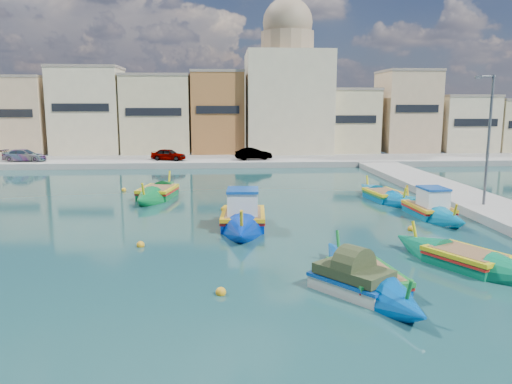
# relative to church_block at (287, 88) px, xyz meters

# --- Properties ---
(ground) EXTENTS (160.00, 160.00, 0.00)m
(ground) POSITION_rel_church_block_xyz_m (-10.00, -40.00, -8.41)
(ground) COLOR #143A3C
(ground) RESTS_ON ground
(north_quay) EXTENTS (80.00, 8.00, 0.60)m
(north_quay) POSITION_rel_church_block_xyz_m (-10.00, -8.00, -8.11)
(north_quay) COLOR gray
(north_quay) RESTS_ON ground
(north_townhouses) EXTENTS (83.20, 7.87, 10.19)m
(north_townhouses) POSITION_rel_church_block_xyz_m (-3.32, -0.64, -3.41)
(north_townhouses) COLOR #C9BA8B
(north_townhouses) RESTS_ON ground
(church_block) EXTENTS (10.00, 10.00, 19.10)m
(church_block) POSITION_rel_church_block_xyz_m (0.00, 0.00, 0.00)
(church_block) COLOR beige
(church_block) RESTS_ON ground
(quay_street_lamp) EXTENTS (1.18, 0.16, 8.00)m
(quay_street_lamp) POSITION_rel_church_block_xyz_m (7.44, -34.00, -4.07)
(quay_street_lamp) COLOR #595B60
(quay_street_lamp) RESTS_ON ground
(parked_cars) EXTENTS (27.77, 2.51, 1.25)m
(parked_cars) POSITION_rel_church_block_xyz_m (-17.33, -9.50, -7.19)
(parked_cars) COLOR #4C1919
(parked_cars) RESTS_ON north_quay
(luzzu_turquoise_cabin) EXTENTS (2.24, 8.41, 2.68)m
(luzzu_turquoise_cabin) POSITION_rel_church_block_xyz_m (3.93, -34.60, -8.09)
(luzzu_turquoise_cabin) COLOR #006B97
(luzzu_turquoise_cabin) RESTS_ON ground
(luzzu_blue_cabin) EXTENTS (2.72, 9.03, 3.15)m
(luzzu_blue_cabin) POSITION_rel_church_block_xyz_m (-6.83, -36.43, -8.02)
(luzzu_blue_cabin) COLOR #00289D
(luzzu_blue_cabin) RESTS_ON ground
(luzzu_cyan_mid) EXTENTS (2.89, 7.83, 2.26)m
(luzzu_cyan_mid) POSITION_rel_church_block_xyz_m (2.92, -29.65, -8.17)
(luzzu_cyan_mid) COLOR #0067A5
(luzzu_cyan_mid) RESTS_ON ground
(luzzu_green) EXTENTS (3.49, 8.36, 2.56)m
(luzzu_green) POSITION_rel_church_block_xyz_m (-12.39, -27.86, -8.13)
(luzzu_green) COLOR #0A6D30
(luzzu_green) RESTS_ON ground
(luzzu_blue_south) EXTENTS (2.94, 8.19, 2.31)m
(luzzu_blue_south) POSITION_rel_church_block_xyz_m (-2.84, -45.59, -8.17)
(luzzu_blue_south) COLOR #004FAA
(luzzu_blue_south) RESTS_ON ground
(luzzu_cyan_south) EXTENTS (5.12, 7.39, 2.30)m
(luzzu_cyan_south) POSITION_rel_church_block_xyz_m (1.68, -43.73, -8.16)
(luzzu_cyan_south) COLOR #0B764C
(luzzu_cyan_south) RESTS_ON ground
(tender_near) EXTENTS (3.00, 3.23, 1.42)m
(tender_near) POSITION_rel_church_block_xyz_m (-3.48, -46.12, -7.97)
(tender_near) COLOR beige
(tender_near) RESTS_ON ground
(mooring_buoys) EXTENTS (17.28, 21.77, 0.36)m
(mooring_buoys) POSITION_rel_church_block_xyz_m (-8.06, -34.32, -8.33)
(mooring_buoys) COLOR #EEA419
(mooring_buoys) RESTS_ON ground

